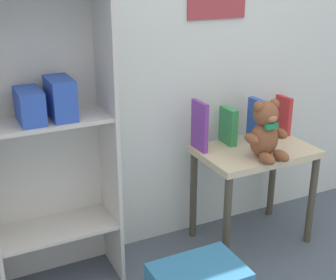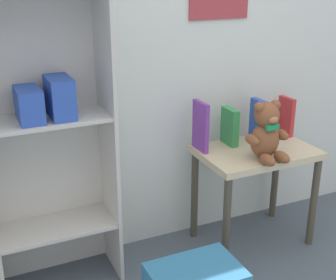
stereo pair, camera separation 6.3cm
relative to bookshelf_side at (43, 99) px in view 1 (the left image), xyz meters
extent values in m
cube|color=silver|center=(0.89, 0.15, 0.32)|extent=(4.80, 0.06, 2.50)
cube|color=beige|center=(0.28, -0.04, -0.09)|extent=(0.02, 0.28, 1.69)
cube|color=beige|center=(0.00, 0.09, -0.09)|extent=(0.57, 0.02, 1.69)
cube|color=beige|center=(0.00, -0.04, -0.63)|extent=(0.54, 0.26, 0.02)
cube|color=beige|center=(0.00, -0.04, -0.09)|extent=(0.54, 0.26, 0.02)
cube|color=#2D51B7|center=(-0.07, -0.05, -0.01)|extent=(0.10, 0.20, 0.14)
cube|color=#2D51B7|center=(0.07, -0.05, 0.01)|extent=(0.10, 0.20, 0.18)
cube|color=beige|center=(1.07, -0.13, -0.39)|extent=(0.62, 0.41, 0.04)
cylinder|color=#494233|center=(0.79, -0.30, -0.67)|extent=(0.04, 0.04, 0.52)
cylinder|color=#494233|center=(1.35, -0.30, -0.67)|extent=(0.04, 0.04, 0.52)
cylinder|color=#494233|center=(0.79, 0.04, -0.67)|extent=(0.04, 0.04, 0.52)
cylinder|color=#494233|center=(1.35, 0.04, -0.67)|extent=(0.04, 0.04, 0.52)
ellipsoid|color=brown|center=(1.04, -0.23, -0.28)|extent=(0.16, 0.12, 0.18)
sphere|color=brown|center=(1.04, -0.23, -0.15)|extent=(0.13, 0.13, 0.13)
sphere|color=brown|center=(0.99, -0.23, -0.10)|extent=(0.05, 0.05, 0.05)
sphere|color=brown|center=(1.09, -0.23, -0.10)|extent=(0.05, 0.05, 0.05)
ellipsoid|color=#B56E48|center=(1.04, -0.29, -0.16)|extent=(0.05, 0.04, 0.04)
ellipsoid|color=brown|center=(0.95, -0.25, -0.26)|extent=(0.05, 0.10, 0.05)
ellipsoid|color=brown|center=(1.13, -0.25, -0.26)|extent=(0.05, 0.10, 0.05)
ellipsoid|color=brown|center=(1.00, -0.32, -0.35)|extent=(0.06, 0.11, 0.06)
ellipsoid|color=brown|center=(1.08, -0.32, -0.35)|extent=(0.06, 0.11, 0.06)
cube|color=#198E4C|center=(1.04, -0.29, -0.20)|extent=(0.07, 0.02, 0.03)
cube|color=purple|center=(0.79, -0.01, -0.24)|extent=(0.02, 0.14, 0.26)
cube|color=#33934C|center=(0.98, 0.00, -0.27)|extent=(0.04, 0.13, 0.20)
cube|color=#2D51B7|center=(1.16, 0.00, -0.26)|extent=(0.04, 0.13, 0.23)
cube|color=red|center=(1.35, 0.00, -0.26)|extent=(0.03, 0.12, 0.22)
camera|label=1|loc=(-0.38, -2.01, 0.56)|focal=50.00mm
camera|label=2|loc=(-0.32, -2.04, 0.56)|focal=50.00mm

